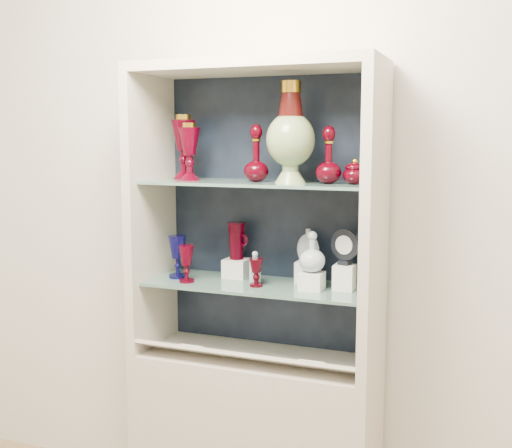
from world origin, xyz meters
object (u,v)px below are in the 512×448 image
at_px(enamel_urn, 291,133).
at_px(clear_round_decanter, 312,253).
at_px(ruby_goblet_tall, 187,264).
at_px(ruby_pitcher, 237,241).
at_px(clear_square_bottle, 255,267).
at_px(flat_flask, 308,245).
at_px(pedestal_lamp_left, 184,147).
at_px(cobalt_goblet, 178,257).
at_px(ruby_goblet_small, 256,273).
at_px(lidded_bowl, 355,171).
at_px(cameo_medallion, 345,246).
at_px(pedestal_lamp_right, 190,152).
at_px(ruby_decanter_a, 256,150).
at_px(ruby_decanter_b, 329,153).

relative_size(enamel_urn, clear_round_decanter, 2.51).
xyz_separation_m(ruby_goblet_tall, ruby_pitcher, (0.16, 0.16, 0.08)).
height_order(clear_square_bottle, flat_flask, flat_flask).
bearing_deg(pedestal_lamp_left, cobalt_goblet, -93.19).
xyz_separation_m(clear_square_bottle, clear_round_decanter, (0.25, -0.02, 0.08)).
xyz_separation_m(pedestal_lamp_left, ruby_goblet_small, (0.37, -0.10, -0.50)).
relative_size(lidded_bowl, clear_square_bottle, 0.74).
relative_size(ruby_goblet_tall, clear_square_bottle, 1.15).
bearing_deg(ruby_goblet_small, cobalt_goblet, 175.21).
relative_size(cobalt_goblet, cameo_medallion, 1.24).
bearing_deg(lidded_bowl, clear_square_bottle, 177.91).
distance_m(pedestal_lamp_right, ruby_decanter_a, 0.29).
bearing_deg(clear_round_decanter, lidded_bowl, 3.51).
relative_size(cobalt_goblet, ruby_pitcher, 1.14).
height_order(pedestal_lamp_right, cobalt_goblet, pedestal_lamp_right).
height_order(ruby_decanter_a, flat_flask, ruby_decanter_a).
bearing_deg(ruby_decanter_a, ruby_decanter_b, 0.98).
bearing_deg(cameo_medallion, clear_round_decanter, -142.40).
distance_m(pedestal_lamp_left, pedestal_lamp_right, 0.10).
relative_size(ruby_pitcher, flat_flask, 1.14).
height_order(ruby_pitcher, clear_square_bottle, ruby_pitcher).
relative_size(pedestal_lamp_right, clear_square_bottle, 1.76).
distance_m(cobalt_goblet, ruby_goblet_small, 0.38).
bearing_deg(ruby_goblet_tall, ruby_decanter_a, 11.07).
bearing_deg(lidded_bowl, flat_flask, 154.06).
xyz_separation_m(ruby_decanter_b, clear_square_bottle, (-0.31, 0.02, -0.47)).
bearing_deg(ruby_decanter_b, ruby_decanter_a, -179.02).
relative_size(enamel_urn, lidded_bowl, 3.91).
height_order(pedestal_lamp_left, pedestal_lamp_right, pedestal_lamp_left).
bearing_deg(cobalt_goblet, flat_flask, 11.05).
bearing_deg(pedestal_lamp_left, ruby_goblet_small, -14.62).
height_order(ruby_goblet_small, clear_square_bottle, clear_square_bottle).
height_order(ruby_decanter_a, clear_square_bottle, ruby_decanter_a).
distance_m(pedestal_lamp_right, lidded_bowl, 0.69).
distance_m(ruby_goblet_tall, ruby_pitcher, 0.24).
distance_m(ruby_decanter_b, cobalt_goblet, 0.79).
bearing_deg(cameo_medallion, flat_flask, 175.55).
xyz_separation_m(cobalt_goblet, ruby_goblet_small, (0.37, -0.03, -0.03)).
bearing_deg(ruby_pitcher, enamel_urn, -1.82).
distance_m(lidded_bowl, flat_flask, 0.39).
bearing_deg(pedestal_lamp_right, enamel_urn, -1.15).
bearing_deg(cobalt_goblet, ruby_pitcher, 22.41).
xyz_separation_m(ruby_decanter_a, ruby_goblet_tall, (-0.29, -0.06, -0.47)).
bearing_deg(cobalt_goblet, pedestal_lamp_right, -9.81).
distance_m(ruby_goblet_tall, ruby_goblet_small, 0.30).
xyz_separation_m(pedestal_lamp_right, ruby_pitcher, (0.16, 0.11, -0.38)).
xyz_separation_m(flat_flask, cameo_medallion, (0.17, -0.07, 0.01)).
bearing_deg(flat_flask, ruby_decanter_a, -138.83).
distance_m(cobalt_goblet, ruby_goblet_tall, 0.10).
height_order(pedestal_lamp_left, enamel_urn, enamel_urn).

